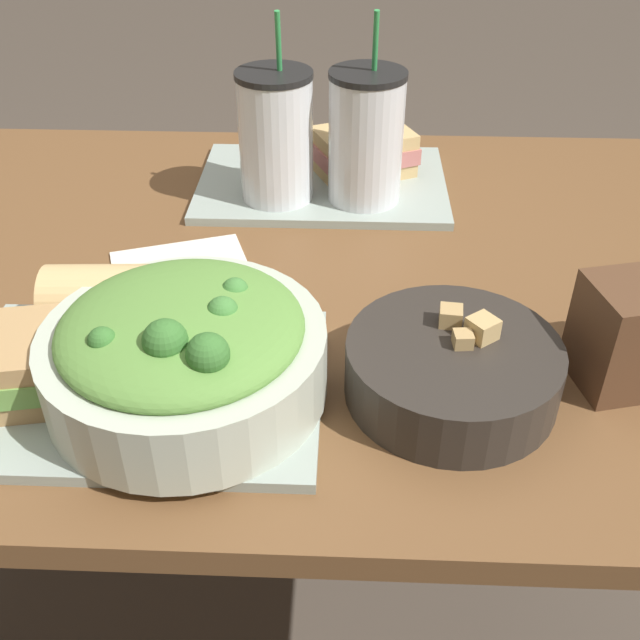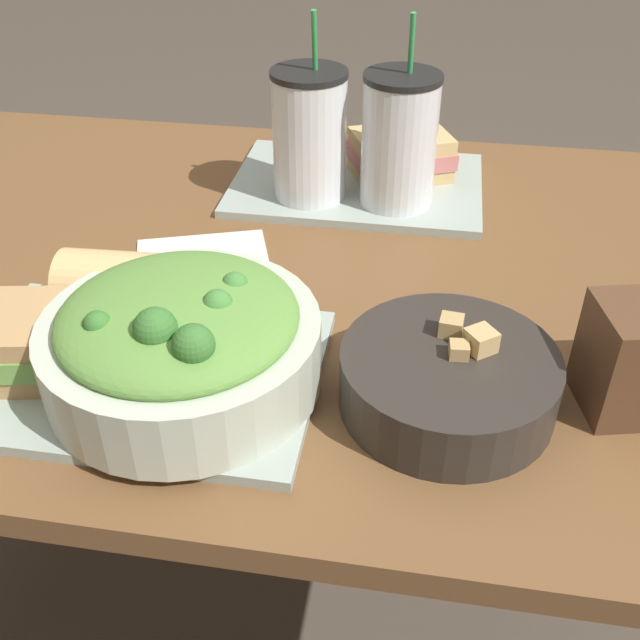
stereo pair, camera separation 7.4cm
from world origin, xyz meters
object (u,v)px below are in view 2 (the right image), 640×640
object	(u,v)px
soup_bowl	(448,378)
sandwich_near	(26,341)
salad_bowl	(181,340)
baguette_near	(132,287)
drink_cup_red	(399,145)
drink_cup_dark	(310,139)
napkin_folded	(203,258)
sandwich_far	(400,155)

from	to	relation	value
soup_bowl	sandwich_near	world-z (taller)	soup_bowl
salad_bowl	baguette_near	size ratio (longest dim) A/B	1.77
sandwich_near	drink_cup_red	size ratio (longest dim) A/B	0.61
soup_bowl	drink_cup_red	bearing A→B (deg)	101.74
sandwich_near	drink_cup_dark	distance (m)	0.48
salad_bowl	napkin_folded	world-z (taller)	salad_bowl
salad_bowl	soup_bowl	xyz separation A→B (m)	(0.25, 0.02, -0.03)
drink_cup_dark	drink_cup_red	distance (m)	0.12
baguette_near	drink_cup_red	distance (m)	0.42
sandwich_far	drink_cup_red	size ratio (longest dim) A/B	0.67
sandwich_near	salad_bowl	bearing A→B (deg)	-9.17
drink_cup_dark	soup_bowl	bearing A→B (deg)	-62.82
salad_bowl	sandwich_near	xyz separation A→B (m)	(-0.16, -0.00, -0.02)
drink_cup_red	napkin_folded	bearing A→B (deg)	-142.42
sandwich_near	soup_bowl	bearing A→B (deg)	-7.30
salad_bowl	soup_bowl	size ratio (longest dim) A/B	1.29
soup_bowl	sandwich_far	size ratio (longest dim) A/B	1.22
sandwich_near	sandwich_far	bearing A→B (deg)	46.22
drink_cup_dark	drink_cup_red	xyz separation A→B (m)	(0.12, 0.00, 0.00)
sandwich_near	sandwich_far	distance (m)	0.61
salad_bowl	sandwich_near	bearing A→B (deg)	-178.35
sandwich_near	baguette_near	xyz separation A→B (m)	(0.07, 0.10, 0.01)
soup_bowl	baguette_near	distance (m)	0.35
salad_bowl	drink_cup_dark	distance (m)	0.42
soup_bowl	sandwich_far	xyz separation A→B (m)	(-0.08, 0.48, 0.01)
soup_bowl	sandwich_far	bearing A→B (deg)	99.84
soup_bowl	napkin_folded	world-z (taller)	soup_bowl
sandwich_near	drink_cup_red	distance (m)	0.54
baguette_near	sandwich_far	distance (m)	0.48
sandwich_far	drink_cup_dark	xyz separation A→B (m)	(-0.12, -0.09, 0.05)
sandwich_near	sandwich_far	xyz separation A→B (m)	(0.33, 0.51, 0.00)
salad_bowl	drink_cup_dark	world-z (taller)	drink_cup_dark
sandwich_near	napkin_folded	distance (m)	0.27
baguette_near	sandwich_far	world-z (taller)	baguette_near
sandwich_near	drink_cup_dark	xyz separation A→B (m)	(0.21, 0.42, 0.05)
salad_bowl	baguette_near	xyz separation A→B (m)	(-0.09, 0.09, -0.01)
sandwich_far	napkin_folded	world-z (taller)	sandwich_far
baguette_near	sandwich_far	size ratio (longest dim) A/B	0.89
salad_bowl	sandwich_near	size ratio (longest dim) A/B	1.71
drink_cup_dark	sandwich_near	bearing A→B (deg)	-116.35
drink_cup_red	napkin_folded	size ratio (longest dim) A/B	1.32
baguette_near	sandwich_near	bearing A→B (deg)	140.45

